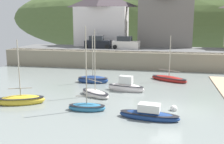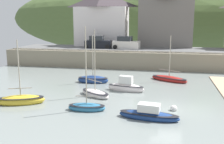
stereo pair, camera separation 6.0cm
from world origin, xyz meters
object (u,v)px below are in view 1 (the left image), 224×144
at_px(dinghy_open_wooden, 93,80).
at_px(rowboat_small_beached, 149,115).
at_px(sailboat_white_hull, 126,87).
at_px(waterfront_building_centre, 165,16).
at_px(fishing_boat_green, 87,107).
at_px(motorboat_with_cabin, 169,79).
at_px(parked_car_by_wall, 126,44).
at_px(sailboat_nearest_shore, 95,93).
at_px(waterfront_building_left, 102,19).
at_px(mooring_buoy, 174,108).
at_px(sailboat_blue_trim, 21,100).
at_px(parked_car_near_slipway, 98,43).

bearing_deg(dinghy_open_wooden, rowboat_small_beached, -57.14).
bearing_deg(sailboat_white_hull, rowboat_small_beached, -58.94).
height_order(waterfront_building_centre, fishing_boat_green, waterfront_building_centre).
height_order(motorboat_with_cabin, fishing_boat_green, fishing_boat_green).
relative_size(motorboat_with_cabin, parked_car_by_wall, 1.25).
relative_size(rowboat_small_beached, dinghy_open_wooden, 0.82).
bearing_deg(sailboat_nearest_shore, fishing_boat_green, -48.80).
distance_m(waterfront_building_left, motorboat_with_cabin, 20.25).
height_order(dinghy_open_wooden, mooring_buoy, dinghy_open_wooden).
relative_size(sailboat_blue_trim, rowboat_small_beached, 1.25).
bearing_deg(waterfront_building_left, dinghy_open_wooden, -79.84).
bearing_deg(motorboat_with_cabin, sailboat_white_hull, -98.57).
bearing_deg(parked_car_near_slipway, fishing_boat_green, -80.04).
bearing_deg(rowboat_small_beached, waterfront_building_left, 116.99).
bearing_deg(dinghy_open_wooden, parked_car_near_slipway, 100.40).
relative_size(sailboat_nearest_shore, rowboat_small_beached, 1.39).
distance_m(sailboat_white_hull, fishing_boat_green, 6.62).
relative_size(waterfront_building_centre, parked_car_by_wall, 2.33).
xyz_separation_m(sailboat_blue_trim, sailboat_nearest_shore, (5.53, 3.50, -0.05)).
bearing_deg(parked_car_near_slipway, mooring_buoy, -63.61).
relative_size(sailboat_nearest_shore, parked_car_near_slipway, 1.50).
distance_m(motorboat_with_cabin, rowboat_small_beached, 12.63).
bearing_deg(dinghy_open_wooden, fishing_boat_green, -79.20).
bearing_deg(sailboat_white_hull, mooring_buoy, -37.81).
relative_size(sailboat_white_hull, sailboat_nearest_shore, 0.62).
bearing_deg(sailboat_blue_trim, parked_car_by_wall, 54.00).
bearing_deg(waterfront_building_left, rowboat_small_beached, -70.07).
relative_size(waterfront_building_left, mooring_buoy, 16.71).
bearing_deg(parked_car_near_slipway, waterfront_building_left, 92.72).
relative_size(sailboat_nearest_shore, mooring_buoy, 11.55).
bearing_deg(parked_car_by_wall, mooring_buoy, -65.41).
bearing_deg(sailboat_white_hull, dinghy_open_wooden, 155.38).
relative_size(waterfront_building_centre, motorboat_with_cabin, 1.87).
height_order(sailboat_white_hull, dinghy_open_wooden, dinghy_open_wooden).
distance_m(waterfront_building_centre, motorboat_with_cabin, 16.86).
distance_m(fishing_boat_green, mooring_buoy, 6.79).
height_order(sailboat_nearest_shore, fishing_boat_green, fishing_boat_green).
bearing_deg(fishing_boat_green, sailboat_white_hull, 65.92).
bearing_deg(dinghy_open_wooden, mooring_buoy, -43.87).
xyz_separation_m(waterfront_building_left, rowboat_small_beached, (10.06, -27.76, -6.69)).
distance_m(sailboat_white_hull, dinghy_open_wooden, 5.05).
xyz_separation_m(motorboat_with_cabin, parked_car_near_slipway, (-11.15, 10.72, 2.96)).
relative_size(waterfront_building_left, sailboat_blue_trim, 1.61).
height_order(parked_car_by_wall, mooring_buoy, parked_car_by_wall).
distance_m(sailboat_blue_trim, parked_car_near_slipway, 22.09).
height_order(fishing_boat_green, mooring_buoy, fishing_boat_green).
bearing_deg(parked_car_by_wall, waterfront_building_left, 143.86).
height_order(motorboat_with_cabin, sailboat_white_hull, motorboat_with_cabin).
relative_size(waterfront_building_left, waterfront_building_centre, 0.91).
height_order(motorboat_with_cabin, dinghy_open_wooden, dinghy_open_wooden).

